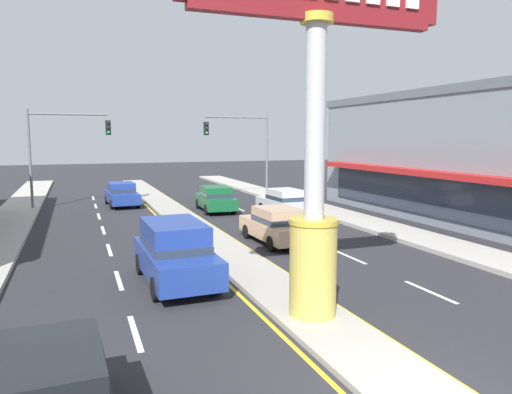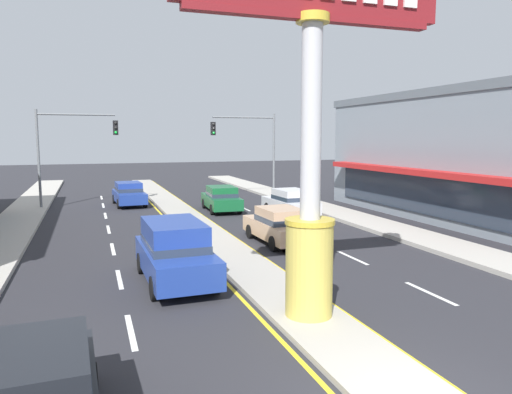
{
  "view_description": "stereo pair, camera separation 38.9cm",
  "coord_description": "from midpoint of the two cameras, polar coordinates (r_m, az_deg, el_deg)",
  "views": [
    {
      "loc": [
        -5.34,
        -6.14,
        4.5
      ],
      "look_at": [
        0.01,
        8.1,
        2.6
      ],
      "focal_mm": 33.73,
      "sensor_mm": 36.0,
      "label": 1
    },
    {
      "loc": [
        -4.97,
        -6.27,
        4.5
      ],
      "look_at": [
        0.01,
        8.1,
        2.6
      ],
      "focal_mm": 33.73,
      "sensor_mm": 36.0,
      "label": 2
    }
  ],
  "objects": [
    {
      "name": "median_strip",
      "position": [
        25.14,
        -7.01,
        -3.08
      ],
      "size": [
        1.84,
        52.0,
        0.14
      ],
      "primitive_type": "cube",
      "color": "#A39E93",
      "rests_on": "ground"
    },
    {
      "name": "sidewalk_right",
      "position": [
        26.54,
        12.65,
        -2.62
      ],
      "size": [
        2.35,
        60.0,
        0.18
      ],
      "primitive_type": "cube",
      "color": "#ADA89E",
      "rests_on": "ground"
    },
    {
      "name": "lane_markings",
      "position": [
        23.86,
        -6.32,
        -3.79
      ],
      "size": [
        8.58,
        52.0,
        0.01
      ],
      "color": "silver",
      "rests_on": "ground"
    },
    {
      "name": "district_sign",
      "position": [
        11.52,
        7.53,
        7.64
      ],
      "size": [
        6.61,
        1.21,
        8.71
      ],
      "color": "gold",
      "rests_on": "median_strip"
    },
    {
      "name": "storefront_right",
      "position": [
        29.19,
        24.69,
        4.51
      ],
      "size": [
        7.98,
        19.08,
        7.01
      ],
      "color": "gray",
      "rests_on": "ground"
    },
    {
      "name": "traffic_light_left_side",
      "position": [
        32.26,
        -21.04,
        6.2
      ],
      "size": [
        4.86,
        0.46,
        6.2
      ],
      "color": "slate",
      "rests_on": "ground"
    },
    {
      "name": "traffic_light_right_side",
      "position": [
        34.9,
        -0.23,
        6.7
      ],
      "size": [
        4.86,
        0.46,
        6.2
      ],
      "color": "slate",
      "rests_on": "ground"
    },
    {
      "name": "suv_near_right_lane",
      "position": [
        15.19,
        -8.86,
        -6.35
      ],
      "size": [
        2.05,
        4.64,
        1.9
      ],
      "color": "navy",
      "rests_on": "ground"
    },
    {
      "name": "sedan_far_right_lane",
      "position": [
        29.39,
        -3.75,
        -0.16
      ],
      "size": [
        2.01,
        4.39,
        1.53
      ],
      "color": "#14562D",
      "rests_on": "ground"
    },
    {
      "name": "sedan_near_left_lane",
      "position": [
        27.7,
        4.5,
        -0.61
      ],
      "size": [
        2.02,
        4.39,
        1.53
      ],
      "color": "silver",
      "rests_on": "ground"
    },
    {
      "name": "sedan_far_left_oncoming",
      "position": [
        20.49,
        3.36,
        -3.33
      ],
      "size": [
        1.94,
        4.35,
        1.53
      ],
      "color": "tan",
      "rests_on": "ground"
    },
    {
      "name": "sedan_kerb_right",
      "position": [
        32.89,
        -14.51,
        0.41
      ],
      "size": [
        2.02,
        4.39,
        1.53
      ],
      "color": "navy",
      "rests_on": "ground"
    }
  ]
}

